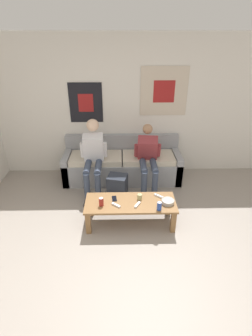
{
  "coord_description": "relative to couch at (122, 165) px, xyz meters",
  "views": [
    {
      "loc": [
        -0.01,
        -2.05,
        2.56
      ],
      "look_at": [
        0.06,
        1.52,
        0.67
      ],
      "focal_mm": 28.0,
      "sensor_mm": 36.0,
      "label": 1
    }
  ],
  "objects": [
    {
      "name": "ground_plane",
      "position": [
        -0.01,
        -2.38,
        -0.29
      ],
      "size": [
        18.0,
        18.0,
        0.0
      ],
      "primitive_type": "plane",
      "color": "gray"
    },
    {
      "name": "wall_back",
      "position": [
        -0.01,
        0.36,
        0.99
      ],
      "size": [
        10.0,
        0.07,
        2.55
      ],
      "color": "silver",
      "rests_on": "ground_plane"
    },
    {
      "name": "couch",
      "position": [
        0.0,
        0.0,
        0.0
      ],
      "size": [
        2.17,
        0.71,
        0.79
      ],
      "color": "gray",
      "rests_on": "ground_plane"
    },
    {
      "name": "coffee_table",
      "position": [
        0.11,
        -1.35,
        0.02
      ],
      "size": [
        1.3,
        0.52,
        0.37
      ],
      "color": "olive",
      "rests_on": "ground_plane"
    },
    {
      "name": "person_seated_adult",
      "position": [
        -0.5,
        -0.38,
        0.39
      ],
      "size": [
        0.47,
        0.88,
        1.24
      ],
      "color": "#384256",
      "rests_on": "ground_plane"
    },
    {
      "name": "person_seated_teen",
      "position": [
        0.45,
        -0.37,
        0.33
      ],
      "size": [
        0.47,
        0.9,
        1.12
      ],
      "color": "#384256",
      "rests_on": "ground_plane"
    },
    {
      "name": "backpack",
      "position": [
        -0.09,
        -0.74,
        -0.07
      ],
      "size": [
        0.36,
        0.36,
        0.45
      ],
      "color": "#282D38",
      "rests_on": "ground_plane"
    },
    {
      "name": "ceramic_bowl",
      "position": [
        0.64,
        -1.39,
        0.12
      ],
      "size": [
        0.18,
        0.18,
        0.06
      ],
      "color": "#B7B2A8",
      "rests_on": "coffee_table"
    },
    {
      "name": "pillar_candle",
      "position": [
        0.24,
        -1.28,
        0.13
      ],
      "size": [
        0.07,
        0.07,
        0.1
      ],
      "color": "tan",
      "rests_on": "coffee_table"
    },
    {
      "name": "drink_can_blue",
      "position": [
        0.49,
        -1.54,
        0.15
      ],
      "size": [
        0.07,
        0.07,
        0.12
      ],
      "color": "#28479E",
      "rests_on": "coffee_table"
    },
    {
      "name": "drink_can_red",
      "position": [
        -0.3,
        -1.42,
        0.15
      ],
      "size": [
        0.07,
        0.07,
        0.12
      ],
      "color": "maroon",
      "rests_on": "coffee_table"
    },
    {
      "name": "game_controller_near_left",
      "position": [
        -0.1,
        -1.43,
        0.1
      ],
      "size": [
        0.13,
        0.12,
        0.03
      ],
      "color": "white",
      "rests_on": "coffee_table"
    },
    {
      "name": "game_controller_near_right",
      "position": [
        0.53,
        -1.22,
        0.1
      ],
      "size": [
        0.13,
        0.12,
        0.03
      ],
      "color": "white",
      "rests_on": "coffee_table"
    },
    {
      "name": "game_controller_far_center",
      "position": [
        0.2,
        -1.43,
        0.1
      ],
      "size": [
        0.1,
        0.14,
        0.03
      ],
      "color": "white",
      "rests_on": "coffee_table"
    },
    {
      "name": "cell_phone",
      "position": [
        -0.13,
        -1.26,
        0.09
      ],
      "size": [
        0.08,
        0.14,
        0.01
      ],
      "color": "black",
      "rests_on": "coffee_table"
    }
  ]
}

